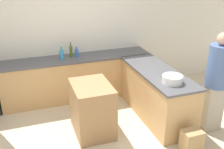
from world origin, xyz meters
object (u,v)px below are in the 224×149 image
Objects in this scene: water_bottle_blue at (77,53)px; person_at_peninsula at (217,80)px; paper_bag at (192,141)px; island_table at (92,109)px; mixing_bowl at (172,79)px; olive_oil_bottle at (71,51)px; dish_soap_bottle at (62,55)px.

person_at_peninsula is (1.90, -2.01, -0.06)m from water_bottle_blue.
person_at_peninsula is 4.60× the size of paper_bag.
island_table is 2.71× the size of mixing_bowl.
island_table is at bearing 161.43° from mixing_bowl.
island_table is at bearing -92.72° from water_bottle_blue.
mixing_bowl is 1.05× the size of olive_oil_bottle.
person_at_peninsula is at bearing -14.91° from mixing_bowl.
olive_oil_bottle is 0.83× the size of paper_bag.
olive_oil_bottle is at bearing 124.93° from mixing_bowl.
olive_oil_bottle is 2.93m from paper_bag.
mixing_bowl is at bearing 94.03° from paper_bag.
island_table is at bearing -79.06° from dish_soap_bottle.
olive_oil_bottle is at bearing 165.57° from water_bottle_blue.
dish_soap_bottle is 1.25× the size of water_bottle_blue.
olive_oil_bottle is 0.18× the size of person_at_peninsula.
olive_oil_bottle is 2.86m from person_at_peninsula.
island_table is 1.67m from paper_bag.
olive_oil_bottle is at bearing 91.79° from island_table.
dish_soap_bottle is (-0.26, 1.33, 0.58)m from island_table.
water_bottle_blue is (-1.18, 1.82, 0.02)m from mixing_bowl.
paper_bag is at bearing -61.58° from olive_oil_bottle.
water_bottle_blue is at bearing 133.38° from person_at_peninsula.
olive_oil_bottle reaches higher than water_bottle_blue.
olive_oil_bottle reaches higher than island_table.
water_bottle_blue reaches higher than paper_bag.
water_bottle_blue is 0.12× the size of person_at_peninsula.
water_bottle_blue is 0.55× the size of paper_bag.
mixing_bowl is 1.26× the size of dish_soap_bottle.
person_at_peninsula reaches higher than paper_bag.
water_bottle_blue is (0.07, 1.40, 0.56)m from island_table.
island_table is 1.51m from water_bottle_blue.
island_table is 1.55m from olive_oil_bottle.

